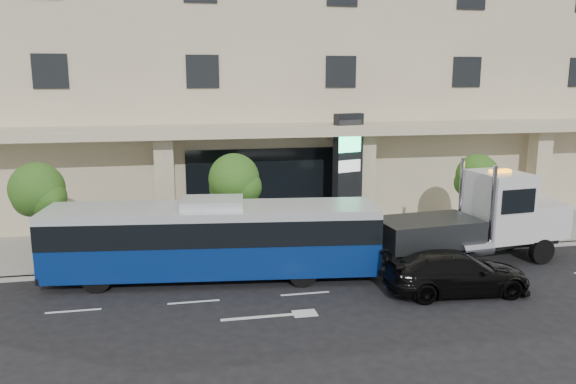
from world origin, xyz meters
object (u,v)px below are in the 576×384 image
city_bus (213,238)px  tow_truck (480,221)px  black_sedan (457,273)px  signage_pylon (348,172)px

city_bus → tow_truck: (11.16, -0.09, 0.15)m
black_sedan → signage_pylon: (-1.56, 8.47, 2.36)m
tow_truck → black_sedan: bearing=-136.1°
black_sedan → tow_truck: bearing=-36.6°
city_bus → signage_pylon: signage_pylon is taller
black_sedan → signage_pylon: signage_pylon is taller
tow_truck → signage_pylon: bearing=121.7°
black_sedan → signage_pylon: bearing=13.9°
black_sedan → signage_pylon: size_ratio=0.90×
black_sedan → city_bus: bearing=73.0°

